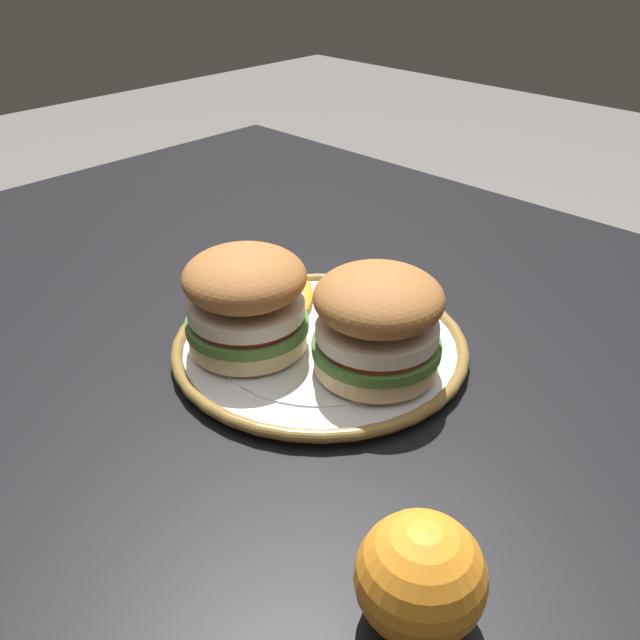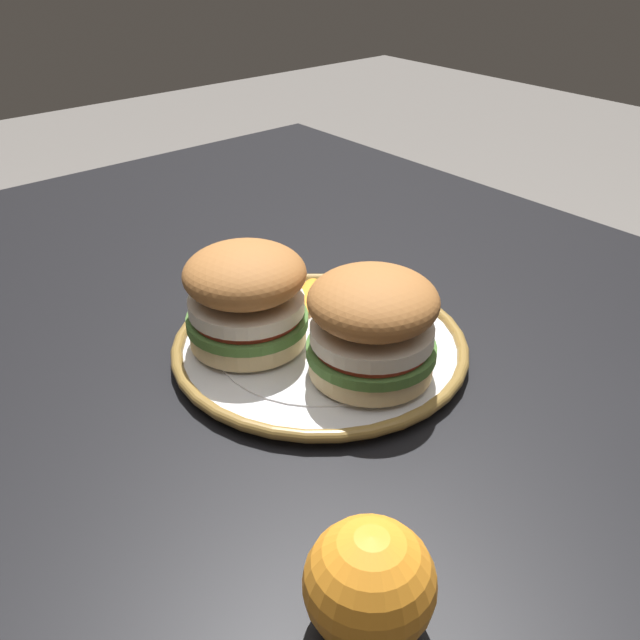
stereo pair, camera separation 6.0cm
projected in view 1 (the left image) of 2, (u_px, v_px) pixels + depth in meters
The scene contains 8 objects.
dining_table at pixel (386, 412), 0.76m from camera, with size 1.47×0.93×0.71m.
dinner_plate at pixel (320, 346), 0.71m from camera, with size 0.30×0.30×0.02m.
sandwich_half_left at pixel (378, 321), 0.63m from camera, with size 0.16×0.16×0.10m.
sandwich_half_right at pixel (246, 299), 0.67m from camera, with size 0.16×0.16×0.10m.
orange_peel_curled at pixel (383, 315), 0.73m from camera, with size 0.06×0.06×0.01m.
orange_peel_strip_long at pixel (349, 296), 0.77m from camera, with size 0.05×0.08×0.01m.
orange_peel_strip_short at pixel (301, 296), 0.77m from camera, with size 0.07×0.08×0.01m.
whole_orange at pixel (420, 577), 0.42m from camera, with size 0.08×0.08×0.08m, color orange.
Camera 1 is at (-0.37, 0.48, 1.11)m, focal length 39.22 mm.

